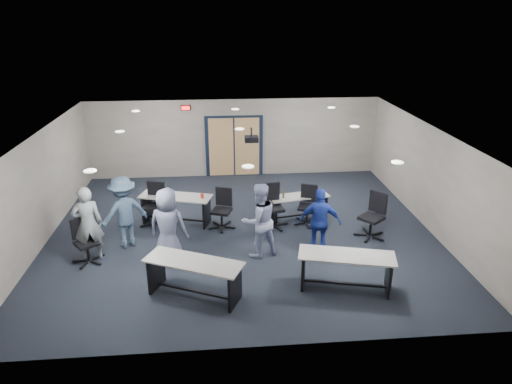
{
  "coord_description": "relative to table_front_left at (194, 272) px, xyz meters",
  "views": [
    {
      "loc": [
        -0.58,
        -10.89,
        5.51
      ],
      "look_at": [
        0.35,
        -0.3,
        1.24
      ],
      "focal_mm": 32.0,
      "sensor_mm": 36.0,
      "label": 1
    }
  ],
  "objects": [
    {
      "name": "chair_back_d",
      "position": [
        2.95,
        3.17,
        -0.02
      ],
      "size": [
        0.87,
        0.87,
        1.08
      ],
      "primitive_type": null,
      "rotation": [
        0.0,
        0.0,
        -0.34
      ],
      "color": "black",
      "rests_on": "floor"
    },
    {
      "name": "ceiling_projector",
      "position": [
        1.44,
        3.35,
        1.85
      ],
      "size": [
        0.35,
        0.32,
        0.37
      ],
      "color": "black",
      "rests_on": "ceiling"
    },
    {
      "name": "person_lightblue",
      "position": [
        1.47,
        1.58,
        0.36
      ],
      "size": [
        1.09,
        0.98,
        1.83
      ],
      "primitive_type": "imported",
      "rotation": [
        0.0,
        0.0,
        3.53
      ],
      "color": "#A0ABD3",
      "rests_on": "floor"
    },
    {
      "name": "person_navy",
      "position": [
        2.91,
        1.54,
        0.28
      ],
      "size": [
        1.04,
        0.61,
        1.67
      ],
      "primitive_type": "imported",
      "rotation": [
        0.0,
        0.0,
        2.93
      ],
      "color": "navy",
      "rests_on": "floor"
    },
    {
      "name": "floor",
      "position": [
        1.14,
        2.86,
        -0.56
      ],
      "size": [
        10.0,
        10.0,
        0.0
      ],
      "primitive_type": "plane",
      "color": "black",
      "rests_on": "ground"
    },
    {
      "name": "chair_back_b",
      "position": [
        0.61,
        3.12,
        -0.01
      ],
      "size": [
        0.87,
        0.87,
        1.09
      ],
      "primitive_type": null,
      "rotation": [
        0.0,
        0.0,
        -0.33
      ],
      "color": "black",
      "rests_on": "floor"
    },
    {
      "name": "table_front_right",
      "position": [
        3.15,
        0.01,
        -0.01
      ],
      "size": [
        2.08,
        1.12,
        0.8
      ],
      "rotation": [
        0.0,
        0.0,
        -0.24
      ],
      "color": "#AAA9A1",
      "rests_on": "floor"
    },
    {
      "name": "table_back_right",
      "position": [
        2.77,
        3.56,
        -0.09
      ],
      "size": [
        1.76,
        0.89,
        0.93
      ],
      "rotation": [
        0.0,
        0.0,
        0.21
      ],
      "color": "#AAA9A1",
      "rests_on": "floor"
    },
    {
      "name": "back_wall",
      "position": [
        1.14,
        7.36,
        0.79
      ],
      "size": [
        10.0,
        0.04,
        2.7
      ],
      "primitive_type": "cube",
      "color": "gray",
      "rests_on": "floor"
    },
    {
      "name": "person_gray",
      "position": [
        -2.48,
        1.74,
        0.36
      ],
      "size": [
        0.76,
        0.6,
        1.83
      ],
      "primitive_type": "imported",
      "rotation": [
        0.0,
        0.0,
        3.41
      ],
      "color": "#919B9E",
      "rests_on": "floor"
    },
    {
      "name": "person_plaid",
      "position": [
        -0.63,
        1.44,
        0.36
      ],
      "size": [
        1.01,
        0.78,
        1.83
      ],
      "primitive_type": "imported",
      "rotation": [
        0.0,
        0.0,
        2.89
      ],
      "color": "slate",
      "rests_on": "floor"
    },
    {
      "name": "double_door",
      "position": [
        1.14,
        7.32,
        0.49
      ],
      "size": [
        2.0,
        0.07,
        2.2
      ],
      "color": "black",
      "rests_on": "back_wall"
    },
    {
      "name": "chair_back_a",
      "position": [
        -1.22,
        3.44,
        0.04
      ],
      "size": [
        0.93,
        0.93,
        1.19
      ],
      "primitive_type": null,
      "rotation": [
        0.0,
        0.0,
        -0.29
      ],
      "color": "black",
      "rests_on": "floor"
    },
    {
      "name": "chair_loose_left",
      "position": [
        -2.53,
        1.59,
        -0.03
      ],
      "size": [
        0.94,
        0.94,
        1.06
      ],
      "primitive_type": null,
      "rotation": [
        0.0,
        0.0,
        0.66
      ],
      "color": "black",
      "rests_on": "floor"
    },
    {
      "name": "front_wall",
      "position": [
        1.14,
        -1.64,
        0.79
      ],
      "size": [
        10.0,
        0.04,
        2.7
      ],
      "primitive_type": "cube",
      "color": "gray",
      "rests_on": "floor"
    },
    {
      "name": "person_back",
      "position": [
        -1.77,
        2.34,
        0.36
      ],
      "size": [
        1.36,
        1.2,
        1.83
      ],
      "primitive_type": "imported",
      "rotation": [
        0.0,
        0.0,
        3.7
      ],
      "color": "#3F5771",
      "rests_on": "floor"
    },
    {
      "name": "left_wall",
      "position": [
        -3.86,
        2.86,
        0.79
      ],
      "size": [
        0.04,
        9.0,
        2.7
      ],
      "primitive_type": "cube",
      "color": "gray",
      "rests_on": "floor"
    },
    {
      "name": "chair_back_c",
      "position": [
        1.99,
        3.08,
        0.04
      ],
      "size": [
        0.87,
        0.87,
        1.19
      ],
      "primitive_type": null,
      "rotation": [
        0.0,
        0.0,
        0.18
      ],
      "color": "black",
      "rests_on": "floor"
    },
    {
      "name": "exit_sign",
      "position": [
        -0.46,
        7.3,
        1.89
      ],
      "size": [
        0.32,
        0.07,
        0.18
      ],
      "color": "black",
      "rests_on": "back_wall"
    },
    {
      "name": "ceiling_can_lights",
      "position": [
        1.14,
        3.11,
        2.11
      ],
      "size": [
        6.24,
        5.74,
        0.02
      ],
      "primitive_type": null,
      "color": "white",
      "rests_on": "ceiling"
    },
    {
      "name": "ceiling",
      "position": [
        1.14,
        2.86,
        2.14
      ],
      "size": [
        10.0,
        9.0,
        0.04
      ],
      "primitive_type": "cube",
      "color": "white",
      "rests_on": "back_wall"
    },
    {
      "name": "table_front_left",
      "position": [
        0.0,
        0.0,
        0.0
      ],
      "size": [
        2.11,
        1.45,
        0.82
      ],
      "rotation": [
        0.0,
        0.0,
        -0.43
      ],
      "color": "#AAA9A1",
      "rests_on": "floor"
    },
    {
      "name": "chair_loose_right",
      "position": [
        4.43,
        2.25,
        0.03
      ],
      "size": [
        1.05,
        1.05,
        1.18
      ],
      "primitive_type": null,
      "rotation": [
        0.0,
        0.0,
        -0.89
      ],
      "color": "black",
      "rests_on": "floor"
    },
    {
      "name": "right_wall",
      "position": [
        6.14,
        2.86,
        0.79
      ],
      "size": [
        0.04,
        9.0,
        2.7
      ],
      "primitive_type": "cube",
      "color": "gray",
      "rests_on": "floor"
    },
    {
      "name": "table_back_left",
      "position": [
        -0.62,
        3.57,
        -0.01
      ],
      "size": [
        2.06,
        1.18,
        0.93
      ],
      "rotation": [
        0.0,
        0.0,
        -0.29
      ],
      "color": "#AAA9A1",
      "rests_on": "floor"
    }
  ]
}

